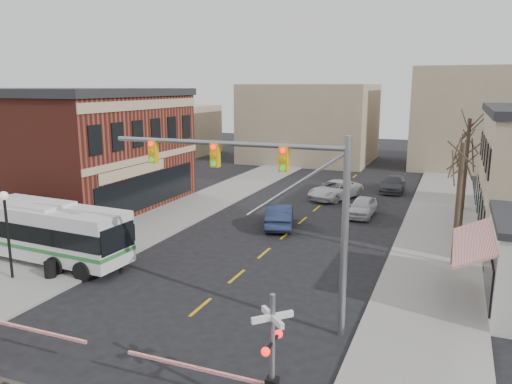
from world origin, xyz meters
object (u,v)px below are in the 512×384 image
(pedestrian_far, at_px, (92,227))
(car_c, at_px, (335,190))
(street_lamp, at_px, (6,217))
(traffic_signal_mast, at_px, (276,189))
(car_a, at_px, (362,207))
(car_b, at_px, (280,215))
(car_d, at_px, (393,184))
(trash_bin, at_px, (50,269))
(transit_bus, at_px, (31,228))
(rr_crossing_east, at_px, (259,356))
(pedestrian_near, at_px, (71,244))

(pedestrian_far, bearing_deg, car_c, 31.13)
(street_lamp, distance_m, car_c, 27.34)
(pedestrian_far, bearing_deg, traffic_signal_mast, -49.01)
(car_a, height_order, car_b, car_b)
(traffic_signal_mast, relative_size, car_d, 2.04)
(trash_bin, bearing_deg, car_d, 64.91)
(car_c, bearing_deg, pedestrian_far, -101.33)
(transit_bus, bearing_deg, car_a, 46.70)
(transit_bus, bearing_deg, rr_crossing_east, -25.36)
(rr_crossing_east, bearing_deg, trash_bin, 156.41)
(car_a, bearing_deg, street_lamp, -123.92)
(car_c, relative_size, pedestrian_near, 2.93)
(car_d, bearing_deg, transit_bus, -121.22)
(car_d, bearing_deg, trash_bin, -114.46)
(car_a, relative_size, pedestrian_near, 2.22)
(pedestrian_near, bearing_deg, car_d, -42.91)
(street_lamp, bearing_deg, car_c, 65.97)
(street_lamp, height_order, car_d, street_lamp)
(car_c, distance_m, car_d, 6.80)
(rr_crossing_east, height_order, pedestrian_near, rr_crossing_east)
(traffic_signal_mast, height_order, pedestrian_near, traffic_signal_mast)
(transit_bus, xyz_separation_m, pedestrian_far, (0.86, 4.00, -0.87))
(rr_crossing_east, xyz_separation_m, street_lamp, (-15.77, 5.31, 1.38))
(street_lamp, xyz_separation_m, car_c, (11.08, 24.86, -2.55))
(car_b, xyz_separation_m, pedestrian_near, (-8.52, -11.25, 0.26))
(pedestrian_far, bearing_deg, car_a, 14.56)
(car_c, relative_size, car_d, 1.12)
(street_lamp, distance_m, pedestrian_near, 4.05)
(rr_crossing_east, xyz_separation_m, pedestrian_far, (-16.34, 12.16, -1.01))
(rr_crossing_east, bearing_deg, street_lamp, 161.38)
(transit_bus, xyz_separation_m, car_d, (16.91, 27.22, -1.09))
(transit_bus, height_order, pedestrian_near, transit_bus)
(car_c, bearing_deg, car_a, -35.76)
(car_a, distance_m, car_d, 10.45)
(street_lamp, relative_size, car_d, 0.89)
(rr_crossing_east, distance_m, car_a, 25.04)
(traffic_signal_mast, bearing_deg, trash_bin, 178.99)
(transit_bus, bearing_deg, trash_bin, -32.50)
(car_b, bearing_deg, rr_crossing_east, 91.18)
(trash_bin, bearing_deg, street_lamp, -155.71)
(trash_bin, relative_size, car_d, 0.17)
(rr_crossing_east, distance_m, pedestrian_far, 20.40)
(transit_bus, relative_size, car_c, 2.23)
(trash_bin, distance_m, car_a, 22.71)
(street_lamp, distance_m, car_b, 17.50)
(traffic_signal_mast, distance_m, car_b, 15.44)
(rr_crossing_east, distance_m, car_c, 30.56)
(car_c, distance_m, pedestrian_near, 23.88)
(street_lamp, bearing_deg, rr_crossing_east, -18.62)
(traffic_signal_mast, height_order, car_a, traffic_signal_mast)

